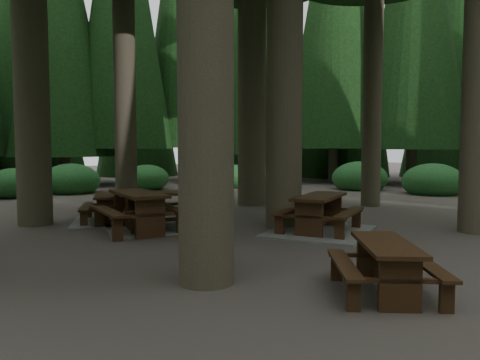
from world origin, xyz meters
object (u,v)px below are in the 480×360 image
picnic_table_b (138,206)px  picnic_table_e (386,260)px  picnic_table_a (319,220)px  picnic_table_f (109,213)px  picnic_table_d (268,185)px  picnic_table_c (163,216)px

picnic_table_b → picnic_table_e: (1.28, -5.90, -0.14)m
picnic_table_e → picnic_table_a: bearing=4.4°
picnic_table_b → picnic_table_f: (-0.21, 1.66, -0.35)m
picnic_table_d → picnic_table_a: bearing=-86.6°
picnic_table_a → picnic_table_f: 5.20m
picnic_table_a → picnic_table_e: (-2.10, -3.78, 0.16)m
picnic_table_c → picnic_table_e: bearing=-73.9°
picnic_table_b → picnic_table_c: (0.64, 0.15, -0.29)m
picnic_table_a → picnic_table_e: picnic_table_a is taller
picnic_table_d → picnic_table_e: picnic_table_d is taller
picnic_table_c → picnic_table_d: picnic_table_c is taller
picnic_table_e → picnic_table_f: size_ratio=0.80×
picnic_table_b → picnic_table_c: size_ratio=0.73×
picnic_table_a → picnic_table_e: bearing=-152.7°
picnic_table_a → picnic_table_f: picnic_table_a is taller
picnic_table_a → picnic_table_d: size_ratio=1.43×
picnic_table_a → picnic_table_e: size_ratio=1.58×
picnic_table_a → picnic_table_c: picnic_table_c is taller
picnic_table_c → picnic_table_b: bearing=-157.1°
picnic_table_e → picnic_table_d: bearing=7.5°
picnic_table_b → picnic_table_c: picnic_table_b is taller
picnic_table_b → picnic_table_e: size_ratio=1.03×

